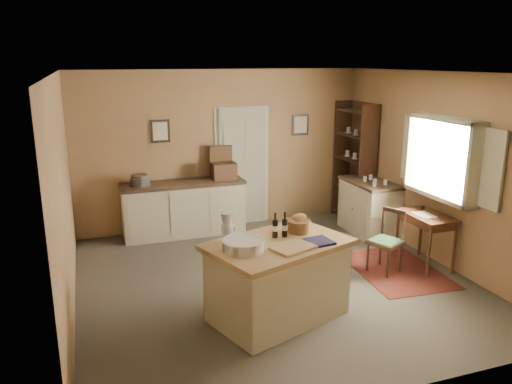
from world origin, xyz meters
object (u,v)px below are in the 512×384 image
shelving_unit (357,162)px  sideboard (184,207)px  work_island (277,278)px  right_cabinet (369,207)px  desk_chair (385,242)px  writing_desk (426,221)px

shelving_unit → sideboard: bearing=176.3°
work_island → right_cabinet: bearing=21.3°
work_island → desk_chair: 1.99m
shelving_unit → work_island: bearing=-132.5°
sideboard → right_cabinet: size_ratio=1.82×
work_island → writing_desk: bearing=-4.2°
desk_chair → right_cabinet: size_ratio=0.77×
work_island → right_cabinet: (2.51, 2.17, -0.02)m
desk_chair → shelving_unit: shelving_unit is taller
work_island → writing_desk: (2.51, 0.69, 0.18)m
work_island → right_cabinet: work_island is taller
sideboard → writing_desk: 3.82m
writing_desk → right_cabinet: (-0.00, 1.48, -0.20)m
right_cabinet → desk_chair: bearing=-113.6°
work_island → shelving_unit: size_ratio=0.83×
sideboard → desk_chair: (2.30, -2.41, -0.06)m
writing_desk → right_cabinet: 1.50m
sideboard → right_cabinet: bearing=-17.6°
right_cabinet → work_island: bearing=-139.1°
desk_chair → sideboard: bearing=108.8°
work_island → shelving_unit: (2.66, 2.91, 0.58)m
sideboard → shelving_unit: size_ratio=0.95×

